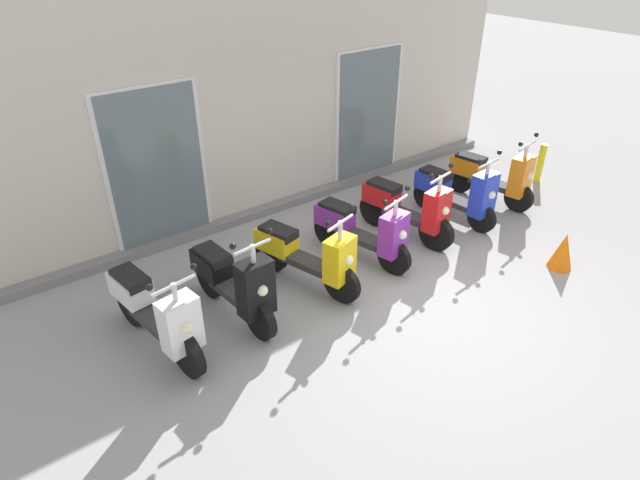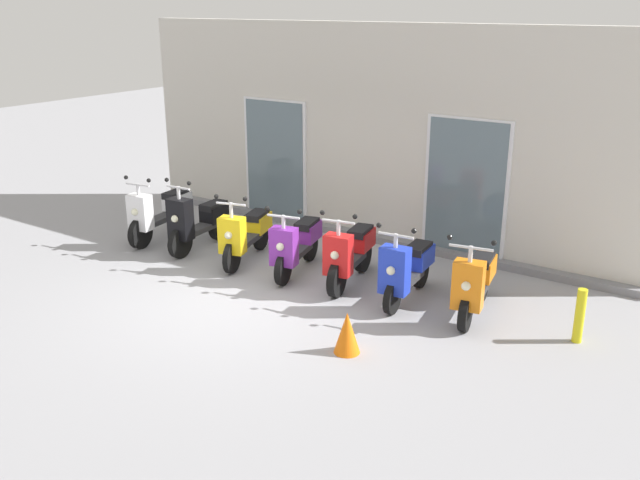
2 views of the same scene
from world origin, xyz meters
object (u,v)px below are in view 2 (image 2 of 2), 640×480
scooter_purple (297,243)px  scooter_orange (475,282)px  scooter_yellow (246,233)px  scooter_blue (407,268)px  scooter_red (350,253)px  scooter_white (160,212)px  scooter_black (198,221)px  curb_bollard (580,316)px  traffic_cone (347,333)px

scooter_purple → scooter_orange: 2.87m
scooter_yellow → scooter_blue: size_ratio=1.08×
scooter_red → scooter_white: bearing=-178.4°
scooter_yellow → scooter_black: bearing=-179.3°
scooter_black → scooter_blue: bearing=0.5°
scooter_white → scooter_red: 3.85m
scooter_white → scooter_orange: size_ratio=1.11×
scooter_yellow → scooter_purple: scooter_yellow is taller
scooter_blue → curb_bollard: (2.33, 0.07, -0.13)m
scooter_black → curb_bollard: scooter_black is taller
scooter_purple → curb_bollard: bearing=0.6°
scooter_white → scooter_blue: size_ratio=1.13×
scooter_yellow → scooter_red: size_ratio=1.01×
scooter_purple → scooter_black: bearing=-178.3°
scooter_yellow → scooter_purple: (0.97, 0.05, -0.00)m
scooter_orange → curb_bollard: size_ratio=2.17×
scooter_black → scooter_purple: 2.00m
scooter_black → scooter_red: bearing=2.5°
scooter_orange → curb_bollard: scooter_orange is taller
scooter_yellow → scooter_orange: (3.84, 0.10, 0.00)m
traffic_cone → scooter_red: bearing=120.8°
scooter_black → scooter_orange: scooter_black is taller
scooter_red → scooter_orange: bearing=-0.5°
scooter_purple → scooter_white: bearing=-179.3°
scooter_red → curb_bollard: size_ratio=2.28×
scooter_blue → scooter_red: bearing=174.6°
scooter_purple → scooter_orange: bearing=1.1°
scooter_orange → traffic_cone: bearing=-114.8°
scooter_white → scooter_purple: size_ratio=1.08×
scooter_white → scooter_black: size_ratio=1.08×
curb_bollard → scooter_blue: bearing=-178.4°
traffic_cone → curb_bollard: bearing=39.6°
scooter_black → scooter_blue: 3.90m
scooter_orange → scooter_purple: bearing=-178.9°
scooter_blue → scooter_black: bearing=-179.5°
scooter_white → traffic_cone: (4.95, -1.74, -0.23)m
scooter_yellow → traffic_cone: bearing=-30.1°
scooter_white → curb_bollard: scooter_white is taller
scooter_black → scooter_blue: size_ratio=1.05×
scooter_yellow → scooter_purple: size_ratio=1.03×
traffic_cone → curb_bollard: (2.21, 1.83, 0.09)m
scooter_purple → traffic_cone: (2.02, -1.78, -0.21)m
scooter_yellow → scooter_orange: bearing=1.5°
scooter_red → scooter_blue: (0.98, -0.09, 0.01)m
curb_bollard → traffic_cone: bearing=-140.4°
scooter_white → traffic_cone: bearing=-19.4°
scooter_white → curb_bollard: 7.17m
scooter_white → scooter_orange: bearing=0.9°
scooter_white → scooter_purple: (2.93, 0.04, -0.02)m
scooter_yellow → scooter_white: bearing=179.8°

